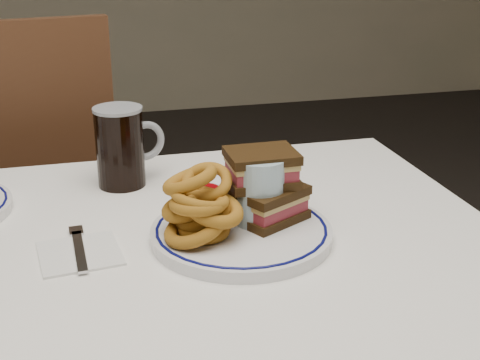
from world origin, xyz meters
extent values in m
cube|color=white|center=(0.00, 0.00, 0.73)|extent=(1.26, 0.86, 0.03)
cylinder|color=#412315|center=(0.54, 0.34, 0.35)|extent=(0.06, 0.06, 0.71)
cube|color=white|center=(0.63, 0.00, 0.65)|extent=(0.01, 0.86, 0.17)
cube|color=white|center=(0.00, 0.43, 0.65)|extent=(1.26, 0.01, 0.17)
cube|color=#412315|center=(-0.20, 0.89, 0.48)|extent=(0.53, 0.53, 0.04)
cylinder|color=#412315|center=(-0.03, 1.11, 0.23)|extent=(0.04, 0.04, 0.46)
cylinder|color=#412315|center=(0.03, 0.72, 0.23)|extent=(0.04, 0.04, 0.46)
cube|color=#412315|center=(-0.17, 0.68, 0.76)|extent=(0.47, 0.10, 0.51)
cylinder|color=silver|center=(0.20, 0.00, 0.76)|extent=(0.29, 0.29, 0.02)
torus|color=#0B0E54|center=(0.20, 0.00, 0.77)|extent=(0.27, 0.27, 0.01)
cube|color=black|center=(0.26, 0.02, 0.78)|extent=(0.14, 0.13, 0.01)
cube|color=#9F2E41|center=(0.26, 0.02, 0.79)|extent=(0.13, 0.12, 0.02)
cube|color=tan|center=(0.26, 0.02, 0.81)|extent=(0.13, 0.12, 0.01)
cube|color=black|center=(0.26, 0.02, 0.82)|extent=(0.14, 0.13, 0.01)
cube|color=black|center=(0.25, 0.03, 0.83)|extent=(0.11, 0.09, 0.01)
cube|color=#9F2E41|center=(0.25, 0.03, 0.85)|extent=(0.10, 0.08, 0.02)
cube|color=tan|center=(0.25, 0.03, 0.86)|extent=(0.10, 0.08, 0.01)
cube|color=black|center=(0.25, 0.03, 0.87)|extent=(0.11, 0.09, 0.01)
torus|color=brown|center=(0.14, -0.01, 0.78)|extent=(0.08, 0.08, 0.03)
torus|color=brown|center=(0.13, -0.02, 0.79)|extent=(0.10, 0.10, 0.06)
torus|color=brown|center=(0.14, 0.00, 0.80)|extent=(0.10, 0.09, 0.06)
torus|color=brown|center=(0.12, 0.01, 0.81)|extent=(0.08, 0.08, 0.04)
torus|color=brown|center=(0.16, -0.02, 0.82)|extent=(0.10, 0.09, 0.06)
torus|color=brown|center=(0.13, -0.02, 0.83)|extent=(0.09, 0.09, 0.03)
torus|color=brown|center=(0.14, -0.02, 0.84)|extent=(0.09, 0.09, 0.04)
torus|color=brown|center=(0.15, 0.01, 0.85)|extent=(0.09, 0.08, 0.06)
torus|color=brown|center=(0.13, 0.01, 0.86)|extent=(0.09, 0.09, 0.06)
cylinder|color=silver|center=(0.17, 0.09, 0.79)|extent=(0.06, 0.06, 0.03)
cylinder|color=#830208|center=(0.17, 0.09, 0.80)|extent=(0.05, 0.05, 0.01)
cylinder|color=black|center=(0.04, 0.28, 0.82)|extent=(0.09, 0.09, 0.15)
cylinder|color=gray|center=(0.04, 0.28, 0.90)|extent=(0.09, 0.09, 0.01)
torus|color=gray|center=(0.09, 0.29, 0.83)|extent=(0.08, 0.03, 0.08)
cylinder|color=#9FBECE|center=(0.24, 0.02, 0.81)|extent=(0.08, 0.08, 0.13)
cube|color=silver|center=(-0.04, 0.01, 0.75)|extent=(0.13, 0.13, 0.00)
cube|color=silver|center=(-0.04, 0.01, 0.76)|extent=(0.02, 0.14, 0.00)
cube|color=silver|center=(-0.05, 0.08, 0.76)|extent=(0.02, 0.03, 0.00)
camera|label=1|loc=(-0.03, -0.92, 1.22)|focal=50.00mm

